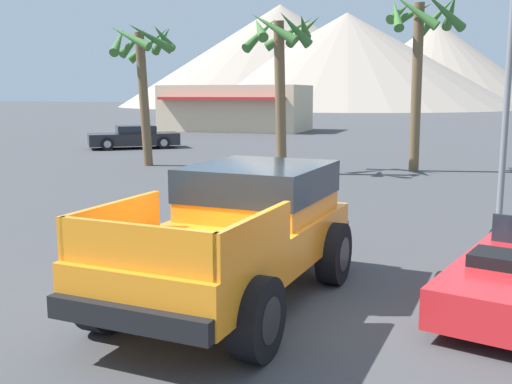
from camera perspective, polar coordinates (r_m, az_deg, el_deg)
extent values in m
plane|color=#424244|center=(8.11, 0.28, -11.17)|extent=(320.00, 320.00, 0.00)
cube|color=orange|center=(8.09, -2.30, -5.24)|extent=(2.33, 4.80, 0.56)
cube|color=orange|center=(8.79, 0.33, 0.25)|extent=(1.95, 2.19, 0.73)
cube|color=#1E2833|center=(8.77, 0.33, 1.10)|extent=(2.00, 2.24, 0.47)
cube|color=orange|center=(7.37, -13.35, -2.81)|extent=(0.24, 1.86, 0.48)
cube|color=orange|center=(6.44, 0.05, -4.30)|extent=(0.24, 1.86, 0.48)
cube|color=orange|center=(6.13, -11.38, -5.20)|extent=(1.86, 0.24, 0.48)
cube|color=black|center=(10.26, 3.54, -3.02)|extent=(1.91, 0.32, 0.24)
cube|color=black|center=(6.20, -12.16, -11.66)|extent=(1.91, 0.32, 0.24)
cylinder|color=black|center=(9.86, -3.86, -4.60)|extent=(0.39, 0.95, 0.93)
cylinder|color=#232326|center=(9.86, -3.86, -4.60)|extent=(0.38, 0.54, 0.51)
cylinder|color=black|center=(9.14, 7.43, -5.80)|extent=(0.39, 0.95, 0.93)
cylinder|color=#232326|center=(9.14, 7.43, -5.80)|extent=(0.38, 0.54, 0.51)
cylinder|color=black|center=(7.53, -14.18, -9.35)|extent=(0.39, 0.95, 0.93)
cylinder|color=#232326|center=(7.53, -14.18, -9.35)|extent=(0.38, 0.54, 0.51)
cylinder|color=black|center=(6.55, 0.14, -11.95)|extent=(0.39, 0.95, 0.93)
cylinder|color=#232326|center=(6.55, 0.14, -11.95)|extent=(0.38, 0.54, 0.51)
cylinder|color=black|center=(10.66, 21.97, -5.04)|extent=(0.38, 0.67, 0.63)
cylinder|color=#9E9EA3|center=(10.66, 21.97, -5.04)|extent=(0.32, 0.40, 0.35)
cylinder|color=black|center=(7.99, 17.57, -9.52)|extent=(0.38, 0.67, 0.63)
cylinder|color=#9E9EA3|center=(7.99, 17.57, -9.52)|extent=(0.32, 0.40, 0.35)
cube|color=#232328|center=(31.85, -11.57, 4.97)|extent=(4.71, 4.17, 0.61)
cube|color=#232328|center=(31.83, -11.40, 5.87)|extent=(2.47, 2.40, 0.39)
cube|color=#1E2833|center=(31.83, -11.40, 5.96)|extent=(2.52, 2.45, 0.24)
cylinder|color=black|center=(30.89, -13.98, 4.45)|extent=(0.65, 0.57, 0.65)
cylinder|color=#9E9EA3|center=(30.89, -13.98, 4.45)|extent=(0.42, 0.40, 0.36)
cylinder|color=black|center=(32.58, -14.22, 4.68)|extent=(0.65, 0.57, 0.65)
cylinder|color=#9E9EA3|center=(32.58, -14.22, 4.68)|extent=(0.42, 0.40, 0.36)
cylinder|color=black|center=(31.23, -8.79, 4.67)|extent=(0.65, 0.57, 0.65)
cylinder|color=#9E9EA3|center=(31.23, -8.79, 4.67)|extent=(0.42, 0.40, 0.36)
cylinder|color=black|center=(32.90, -9.29, 4.89)|extent=(0.65, 0.57, 0.65)
cylinder|color=#9E9EA3|center=(32.90, -9.29, 4.89)|extent=(0.42, 0.40, 0.36)
cylinder|color=slate|center=(14.48, 23.15, 13.75)|extent=(0.14, 0.14, 8.26)
cylinder|color=brown|center=(22.45, 15.03, 9.43)|extent=(0.36, 0.95, 5.97)
cone|color=#386B2D|center=(23.04, 18.09, 16.08)|extent=(0.68, 2.09, 1.21)
cone|color=#386B2D|center=(23.67, 16.84, 15.73)|extent=(1.62, 1.26, 1.47)
cone|color=#386B2D|center=(23.63, 14.83, 16.18)|extent=(1.51, 0.87, 0.99)
cone|color=#386B2D|center=(23.27, 13.55, 16.34)|extent=(0.90, 1.61, 1.00)
cone|color=#386B2D|center=(22.75, 13.22, 16.18)|extent=(0.77, 1.54, 1.39)
cone|color=#386B2D|center=(22.01, 14.91, 16.37)|extent=(1.74, 0.56, 1.41)
cone|color=#386B2D|center=(22.14, 17.38, 16.24)|extent=(1.66, 1.74, 1.42)
cylinder|color=brown|center=(23.85, -10.63, 8.58)|extent=(0.36, 0.79, 5.15)
cone|color=#386B2D|center=(23.76, -8.84, 14.35)|extent=(0.38, 1.56, 1.02)
cone|color=#386B2D|center=(24.46, -8.92, 14.11)|extent=(1.40, 1.12, 1.13)
cone|color=#386B2D|center=(25.09, -10.16, 13.68)|extent=(1.80, 0.95, 1.54)
cone|color=#386B2D|center=(24.74, -11.61, 13.82)|extent=(0.91, 1.40, 1.31)
cone|color=#386B2D|center=(24.33, -12.93, 13.89)|extent=(0.93, 1.92, 1.35)
cone|color=#386B2D|center=(23.35, -11.99, 14.29)|extent=(1.93, 0.59, 1.13)
cone|color=#386B2D|center=(23.23, -10.04, 14.32)|extent=(1.56, 1.45, 1.19)
cylinder|color=brown|center=(21.03, 2.33, 8.82)|extent=(0.36, 0.87, 5.28)
cone|color=#386B2D|center=(21.28, 4.57, 15.45)|extent=(0.53, 1.50, 0.89)
cone|color=#386B2D|center=(21.95, 4.61, 15.09)|extent=(1.69, 1.40, 1.13)
cone|color=#386B2D|center=(22.31, 3.17, 14.90)|extent=(1.87, 0.45, 1.28)
cone|color=#386B2D|center=(21.99, 0.48, 14.86)|extent=(1.01, 1.82, 1.43)
cone|color=#386B2D|center=(21.22, 0.33, 15.35)|extent=(1.09, 1.60, 1.08)
cone|color=#386B2D|center=(20.54, 1.65, 15.41)|extent=(1.76, 0.49, 1.24)
cone|color=#386B2D|center=(20.74, 3.70, 15.27)|extent=(1.19, 1.26, 1.26)
cube|color=beige|center=(46.23, -1.94, 8.00)|extent=(10.72, 5.71, 3.41)
cube|color=red|center=(43.24, -3.47, 8.89)|extent=(9.64, 0.70, 0.20)
cone|color=gray|center=(119.69, 8.59, 12.27)|extent=(64.02, 64.02, 18.01)
cone|color=gray|center=(132.03, 2.30, 12.83)|extent=(68.92, 68.92, 21.42)
cone|color=gray|center=(142.38, 16.60, 11.63)|extent=(50.27, 50.27, 18.56)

